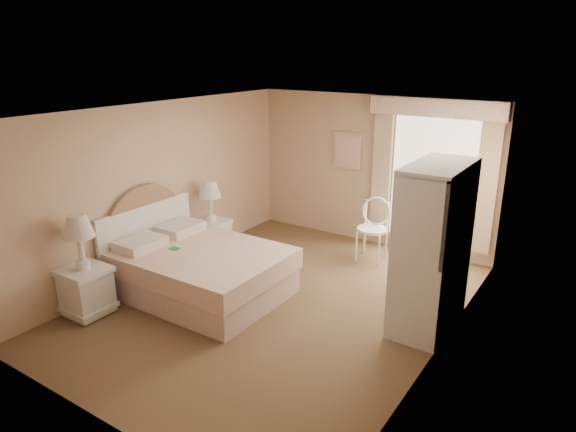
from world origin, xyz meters
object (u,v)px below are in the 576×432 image
Objects in this scene: round_table at (432,265)px; nightstand_far at (211,228)px; nightstand_near at (85,278)px; cafe_chair at (374,224)px; bed at (196,268)px; armoire at (432,261)px.

nightstand_far is at bearing -171.58° from round_table.
nightstand_near reaches higher than cafe_chair.
armoire reaches higher than bed.
cafe_chair is (2.22, 3.67, 0.08)m from nightstand_near.
nightstand_far is 0.61× the size of armoire.
nightstand_near reaches higher than round_table.
nightstand_near is at bearing -126.74° from cafe_chair.
armoire reaches higher than round_table.
bed is 2.89m from cafe_chair.
armoire is at bearing 30.05° from nightstand_near.
nightstand_far reaches higher than cafe_chair.
nightstand_far is at bearing 90.00° from nightstand_near.
round_table is 0.70× the size of cafe_chair.
bed is 3.11× the size of round_table.
armoire is at bearing -53.03° from cafe_chair.
nightstand_far is at bearing 176.41° from armoire.
bed is at bearing 59.19° from nightstand_near.
round_table is at bearing 8.42° from nightstand_far.
armoire reaches higher than nightstand_near.
bed is 1.77× the size of nightstand_far.
armoire reaches higher than nightstand_far.
cafe_chair is at bearing 58.75° from bed.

